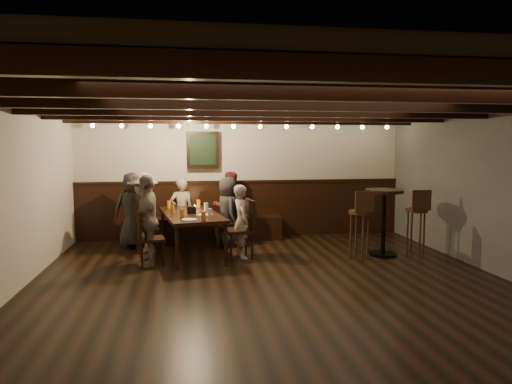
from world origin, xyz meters
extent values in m
plane|color=black|center=(0.00, 0.00, 0.00)|extent=(7.00, 7.00, 0.00)
plane|color=black|center=(0.00, 0.00, 2.40)|extent=(7.00, 7.00, 0.00)
plane|color=silver|center=(0.00, 3.50, 1.20)|extent=(6.50, 0.00, 6.50)
plane|color=#50504E|center=(3.25, 0.00, 1.20)|extent=(0.00, 7.00, 7.00)
plane|color=silver|center=(-3.25, 0.00, 1.20)|extent=(0.00, 7.00, 7.00)
cube|color=black|center=(0.00, 3.46, 0.55)|extent=(6.50, 0.08, 1.10)
cube|color=black|center=(-0.80, 3.20, 0.23)|extent=(3.00, 0.45, 0.45)
cube|color=black|center=(-0.80, 3.40, 1.75)|extent=(0.62, 0.12, 0.72)
cube|color=black|center=(-0.80, 3.33, 1.75)|extent=(0.50, 0.02, 0.58)
cube|color=black|center=(0.00, -2.90, 2.31)|extent=(6.50, 0.10, 0.16)
cube|color=black|center=(0.00, -1.74, 2.31)|extent=(6.50, 0.10, 0.16)
cube|color=black|center=(0.00, -0.58, 2.31)|extent=(6.50, 0.10, 0.16)
cube|color=black|center=(0.00, 0.58, 2.31)|extent=(6.50, 0.10, 0.16)
cube|color=black|center=(0.00, 1.74, 2.31)|extent=(6.50, 0.10, 0.16)
cube|color=black|center=(0.00, 2.90, 2.31)|extent=(6.50, 0.10, 0.16)
sphere|color=#FFE099|center=(-2.75, 2.88, 2.19)|extent=(0.07, 0.07, 0.07)
sphere|color=#FFE099|center=(-1.38, 2.88, 2.19)|extent=(0.07, 0.07, 0.07)
sphere|color=#FFE099|center=(0.00, 2.88, 2.19)|extent=(0.07, 0.07, 0.07)
sphere|color=#FFE099|center=(1.38, 2.88, 2.19)|extent=(0.07, 0.07, 0.07)
sphere|color=#FFE099|center=(2.75, 2.88, 2.19)|extent=(0.07, 0.07, 0.07)
cube|color=black|center=(-1.06, 2.06, 0.68)|extent=(1.15, 2.01, 0.06)
cylinder|color=black|center=(-1.27, 1.12, 0.33)|extent=(0.06, 0.06, 0.66)
cylinder|color=black|center=(-1.57, 2.88, 0.33)|extent=(0.06, 0.06, 0.66)
cylinder|color=black|center=(-0.54, 1.24, 0.33)|extent=(0.06, 0.06, 0.66)
cylinder|color=black|center=(-0.84, 3.00, 0.33)|extent=(0.06, 0.06, 0.66)
cube|color=black|center=(-1.82, 2.39, 0.40)|extent=(0.45, 0.45, 0.05)
cube|color=black|center=(-1.99, 2.37, 0.64)|extent=(0.10, 0.39, 0.43)
cube|color=black|center=(-1.67, 1.51, 0.40)|extent=(0.45, 0.45, 0.05)
cube|color=black|center=(-1.85, 1.48, 0.64)|extent=(0.10, 0.39, 0.42)
cube|color=black|center=(-0.44, 2.62, 0.42)|extent=(0.47, 0.47, 0.05)
cube|color=black|center=(-0.26, 2.65, 0.67)|extent=(0.10, 0.41, 0.45)
cube|color=black|center=(-0.29, 1.73, 0.45)|extent=(0.50, 0.50, 0.05)
cube|color=black|center=(-0.10, 1.77, 0.72)|extent=(0.11, 0.44, 0.48)
imported|color=#2B2B2E|center=(-2.09, 2.81, 0.68)|extent=(0.73, 0.54, 1.37)
imported|color=gray|center=(-1.23, 3.10, 0.61)|extent=(0.48, 0.36, 1.22)
imported|color=maroon|center=(-0.31, 3.10, 0.67)|extent=(0.73, 0.61, 1.34)
imported|color=gray|center=(-1.87, 2.39, 0.69)|extent=(0.65, 0.97, 1.39)
imported|color=gray|center=(-1.72, 1.50, 0.70)|extent=(0.47, 0.87, 1.41)
imported|color=#242426|center=(-0.39, 2.63, 0.64)|extent=(0.50, 0.68, 1.27)
imported|color=#A79A8D|center=(-0.24, 1.74, 0.60)|extent=(0.36, 0.48, 1.21)
cylinder|color=#BF7219|center=(-1.45, 2.71, 0.78)|extent=(0.07, 0.07, 0.14)
cylinder|color=#BF7219|center=(-0.91, 2.75, 0.78)|extent=(0.07, 0.07, 0.14)
cylinder|color=#BF7219|center=(-1.37, 2.11, 0.78)|extent=(0.07, 0.07, 0.14)
cylinder|color=silver|center=(-0.79, 2.31, 0.78)|extent=(0.07, 0.07, 0.14)
cylinder|color=#BF7219|center=(-1.20, 1.58, 0.78)|extent=(0.07, 0.07, 0.14)
cylinder|color=silver|center=(-0.77, 1.55, 0.78)|extent=(0.07, 0.07, 0.14)
cylinder|color=#BF7219|center=(-0.88, 1.28, 0.78)|extent=(0.07, 0.07, 0.14)
cylinder|color=white|center=(-1.09, 1.35, 0.72)|extent=(0.24, 0.24, 0.01)
cylinder|color=white|center=(-0.83, 1.80, 0.72)|extent=(0.24, 0.24, 0.01)
cube|color=black|center=(-1.05, 2.01, 0.77)|extent=(0.15, 0.10, 0.12)
cylinder|color=beige|center=(-0.99, 2.38, 0.74)|extent=(0.05, 0.05, 0.05)
cylinder|color=black|center=(2.13, 1.54, 0.02)|extent=(0.46, 0.46, 0.04)
cylinder|color=black|center=(2.13, 1.54, 0.54)|extent=(0.07, 0.07, 1.05)
cylinder|color=black|center=(2.13, 1.54, 1.09)|extent=(0.63, 0.63, 0.05)
cylinder|color=#392312|center=(1.63, 1.34, 0.77)|extent=(0.36, 0.36, 0.05)
cube|color=#392312|center=(1.64, 1.17, 0.96)|extent=(0.32, 0.05, 0.33)
cylinder|color=#392312|center=(2.63, 1.39, 0.77)|extent=(0.36, 0.36, 0.05)
cube|color=#392312|center=(2.62, 1.22, 0.96)|extent=(0.31, 0.04, 0.33)
camera|label=1|loc=(-1.11, -5.58, 1.86)|focal=32.00mm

